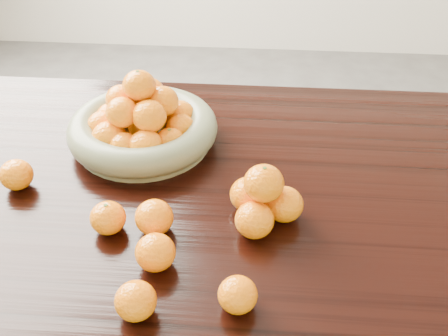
# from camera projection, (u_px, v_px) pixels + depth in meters

# --- Properties ---
(dining_table) EXTENTS (2.00, 1.00, 0.75)m
(dining_table) POSITION_uv_depth(u_px,v_px,m) (239.00, 223.00, 1.14)
(dining_table) COLOR black
(dining_table) RESTS_ON ground
(fruit_bowl) EXTENTS (0.36, 0.36, 0.19)m
(fruit_bowl) POSITION_uv_depth(u_px,v_px,m) (142.00, 124.00, 1.21)
(fruit_bowl) COLOR #6F7555
(fruit_bowl) RESTS_ON dining_table
(orange_pyramid) EXTENTS (0.15, 0.15, 0.13)m
(orange_pyramid) POSITION_uv_depth(u_px,v_px,m) (263.00, 200.00, 0.98)
(orange_pyramid) COLOR orange
(orange_pyramid) RESTS_ON dining_table
(loose_orange_0) EXTENTS (0.07, 0.07, 0.07)m
(loose_orange_0) POSITION_uv_depth(u_px,v_px,m) (108.00, 218.00, 0.97)
(loose_orange_0) COLOR orange
(loose_orange_0) RESTS_ON dining_table
(loose_orange_1) EXTENTS (0.07, 0.07, 0.06)m
(loose_orange_1) POSITION_uv_depth(u_px,v_px,m) (136.00, 301.00, 0.81)
(loose_orange_1) COLOR orange
(loose_orange_1) RESTS_ON dining_table
(loose_orange_2) EXTENTS (0.07, 0.07, 0.07)m
(loose_orange_2) POSITION_uv_depth(u_px,v_px,m) (155.00, 252.00, 0.90)
(loose_orange_2) COLOR orange
(loose_orange_2) RESTS_ON dining_table
(loose_orange_3) EXTENTS (0.07, 0.07, 0.07)m
(loose_orange_3) POSITION_uv_depth(u_px,v_px,m) (16.00, 175.00, 1.08)
(loose_orange_3) COLOR orange
(loose_orange_3) RESTS_ON dining_table
(loose_orange_4) EXTENTS (0.08, 0.08, 0.07)m
(loose_orange_4) POSITION_uv_depth(u_px,v_px,m) (154.00, 217.00, 0.97)
(loose_orange_4) COLOR orange
(loose_orange_4) RESTS_ON dining_table
(loose_orange_5) EXTENTS (0.07, 0.07, 0.06)m
(loose_orange_5) POSITION_uv_depth(u_px,v_px,m) (238.00, 295.00, 0.82)
(loose_orange_5) COLOR orange
(loose_orange_5) RESTS_ON dining_table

